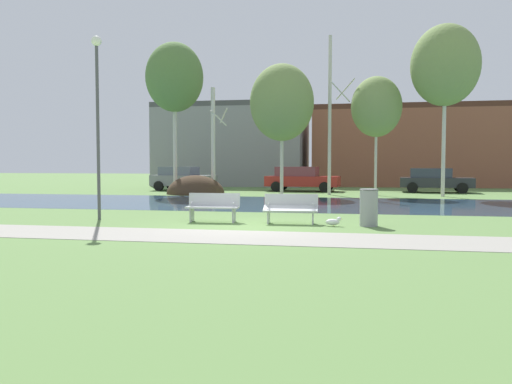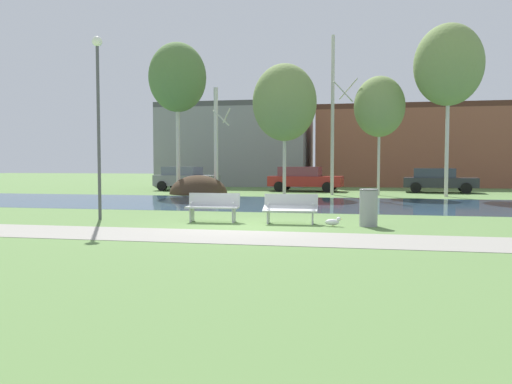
% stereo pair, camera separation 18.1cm
% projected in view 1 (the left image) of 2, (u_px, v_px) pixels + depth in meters
% --- Properties ---
extents(ground_plane, '(120.00, 120.00, 0.00)m').
position_uv_depth(ground_plane, '(289.00, 201.00, 24.37)').
color(ground_plane, '#5B7F42').
extents(paved_path_strip, '(60.00, 2.31, 0.01)m').
position_uv_depth(paved_path_strip, '(227.00, 237.00, 12.60)').
color(paved_path_strip, gray).
rests_on(paved_path_strip, ground).
extents(river_band, '(80.00, 8.59, 0.01)m').
position_uv_depth(river_band, '(285.00, 203.00, 23.03)').
color(river_band, '#33516B').
rests_on(river_band, ground).
extents(soil_mound, '(3.39, 2.68, 2.20)m').
position_uv_depth(soil_mound, '(196.00, 194.00, 29.89)').
color(soil_mound, '#423021').
rests_on(soil_mound, ground).
extents(bench_left, '(1.62, 0.64, 0.87)m').
position_uv_depth(bench_left, '(213.00, 206.00, 15.77)').
color(bench_left, '#B2B5B7').
rests_on(bench_left, ground).
extents(bench_right, '(1.62, 0.63, 0.87)m').
position_uv_depth(bench_right, '(291.00, 208.00, 15.33)').
color(bench_right, '#B2B5B7').
rests_on(bench_right, ground).
extents(trash_bin, '(0.53, 0.53, 1.06)m').
position_uv_depth(trash_bin, '(369.00, 207.00, 14.70)').
color(trash_bin, gray).
rests_on(trash_bin, ground).
extents(seagull, '(0.48, 0.18, 0.27)m').
position_uv_depth(seagull, '(334.00, 222.00, 14.69)').
color(seagull, white).
rests_on(seagull, ground).
extents(streetlamp, '(0.32, 0.32, 5.76)m').
position_uv_depth(streetlamp, '(97.00, 99.00, 16.23)').
color(streetlamp, '#4C4C51').
rests_on(streetlamp, ground).
extents(birch_far_left, '(3.39, 3.39, 8.88)m').
position_uv_depth(birch_far_left, '(174.00, 78.00, 30.48)').
color(birch_far_left, beige).
rests_on(birch_far_left, ground).
extents(birch_left, '(1.02, 1.73, 6.16)m').
position_uv_depth(birch_left, '(214.00, 140.00, 30.04)').
color(birch_left, beige).
rests_on(birch_left, ground).
extents(birch_center_left, '(3.58, 3.58, 7.34)m').
position_uv_depth(birch_center_left, '(282.00, 103.00, 28.99)').
color(birch_center_left, beige).
rests_on(birch_center_left, ground).
extents(birch_center, '(1.49, 2.51, 8.95)m').
position_uv_depth(birch_center, '(330.00, 114.00, 29.21)').
color(birch_center, beige).
rests_on(birch_center, ground).
extents(birch_center_right, '(2.79, 2.79, 6.59)m').
position_uv_depth(birch_center_right, '(376.00, 107.00, 28.71)').
color(birch_center_right, beige).
rests_on(birch_center_right, ground).
extents(birch_right, '(3.59, 3.59, 9.14)m').
position_uv_depth(birch_right, '(445.00, 65.00, 27.46)').
color(birch_right, beige).
rests_on(birch_right, ground).
extents(parked_van_nearest_grey, '(4.18, 2.38, 1.55)m').
position_uv_depth(parked_van_nearest_grey, '(182.00, 178.00, 33.93)').
color(parked_van_nearest_grey, slate).
rests_on(parked_van_nearest_grey, ground).
extents(parked_sedan_second_red, '(4.76, 2.38, 1.57)m').
position_uv_depth(parked_sedan_second_red, '(301.00, 178.00, 33.05)').
color(parked_sedan_second_red, maroon).
rests_on(parked_sedan_second_red, ground).
extents(parked_hatch_third_dark, '(4.43, 2.41, 1.48)m').
position_uv_depth(parked_hatch_third_dark, '(435.00, 180.00, 31.76)').
color(parked_hatch_third_dark, '#282B30').
rests_on(parked_hatch_third_dark, ground).
extents(building_grey_warehouse, '(11.64, 7.97, 6.50)m').
position_uv_depth(building_grey_warehouse, '(235.00, 146.00, 42.82)').
color(building_grey_warehouse, gray).
rests_on(building_grey_warehouse, ground).
extents(building_brick_low, '(17.73, 6.27, 6.22)m').
position_uv_depth(building_brick_low, '(428.00, 146.00, 40.55)').
color(building_brick_low, brown).
rests_on(building_brick_low, ground).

